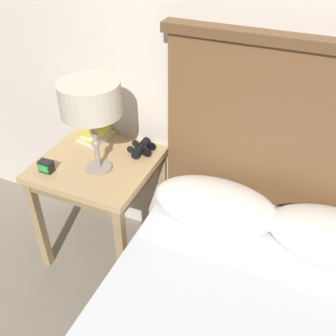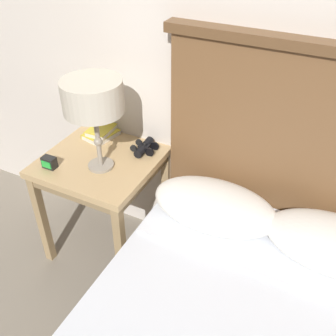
% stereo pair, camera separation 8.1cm
% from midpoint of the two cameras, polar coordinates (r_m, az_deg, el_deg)
% --- Properties ---
extents(wall_back, '(8.00, 0.06, 2.60)m').
position_cam_midpoint_polar(wall_back, '(1.79, 9.28, 19.28)').
color(wall_back, silver).
rests_on(wall_back, ground_plane).
extents(nightstand, '(0.58, 0.58, 0.64)m').
position_cam_midpoint_polar(nightstand, '(2.13, -10.95, -0.71)').
color(nightstand, tan).
rests_on(nightstand, ground_plane).
extents(table_lamp, '(0.28, 0.28, 0.46)m').
position_cam_midpoint_polar(table_lamp, '(1.82, -12.46, 9.51)').
color(table_lamp, gray).
rests_on(table_lamp, nightstand).
extents(book_on_nightstand, '(0.17, 0.20, 0.03)m').
position_cam_midpoint_polar(book_on_nightstand, '(2.25, -11.40, 4.51)').
color(book_on_nightstand, silver).
rests_on(book_on_nightstand, nightstand).
extents(book_stacked_on_top, '(0.13, 0.17, 0.03)m').
position_cam_midpoint_polar(book_stacked_on_top, '(2.24, -11.42, 5.19)').
color(book_stacked_on_top, silver).
rests_on(book_stacked_on_top, book_on_nightstand).
extents(binoculars_pair, '(0.14, 0.16, 0.05)m').
position_cam_midpoint_polar(binoculars_pair, '(2.10, -5.00, 2.90)').
color(binoculars_pair, black).
rests_on(binoculars_pair, nightstand).
extents(alarm_clock, '(0.07, 0.05, 0.06)m').
position_cam_midpoint_polar(alarm_clock, '(2.04, -18.35, 0.21)').
color(alarm_clock, black).
rests_on(alarm_clock, nightstand).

